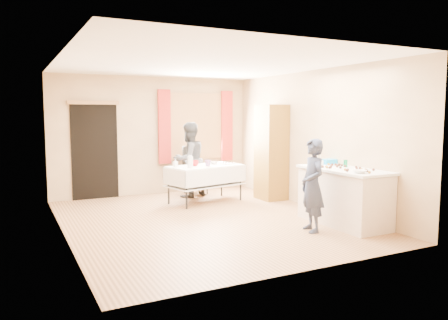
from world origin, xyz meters
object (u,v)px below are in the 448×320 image
cabinet (271,152)px  chair (195,179)px  girl (313,185)px  party_table (205,180)px  counter (344,197)px  woman (189,160)px

cabinet → chair: 1.89m
cabinet → girl: 2.59m
party_table → counter: bearing=-77.5°
girl → woman: bearing=-157.2°
cabinet → counter: cabinet is taller
woman → chair: bearing=-147.6°
woman → girl: bearing=82.5°
cabinet → party_table: size_ratio=1.19×
party_table → chair: (0.20, 1.01, -0.13)m
girl → cabinet: bearing=173.8°
party_table → woman: woman is taller
chair → girl: girl is taller
chair → girl: size_ratio=0.75×
cabinet → girl: (-0.83, -2.44, -0.28)m
woman → counter: bearing=94.4°
party_table → girl: girl is taller
chair → woman: size_ratio=0.66×
counter → chair: bearing=106.3°
party_table → woman: bearing=83.5°
counter → girl: 0.78m
party_table → cabinet: bearing=-26.3°
cabinet → girl: size_ratio=1.40×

